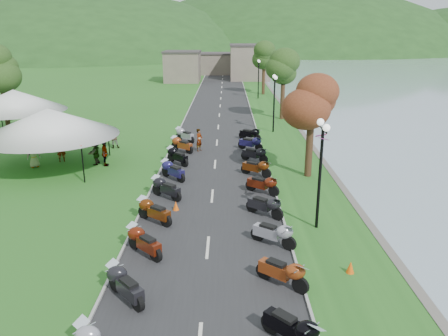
{
  "coord_description": "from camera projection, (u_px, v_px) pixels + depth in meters",
  "views": [
    {
      "loc": [
        0.79,
        -0.63,
        8.85
      ],
      "look_at": [
        0.65,
        23.1,
        1.3
      ],
      "focal_mm": 35.0,
      "sensor_mm": 36.0,
      "label": 1
    }
  ],
  "objects": [
    {
      "name": "road",
      "position": [
        218.0,
        127.0,
        41.4
      ],
      "size": [
        7.0,
        120.0,
        0.02
      ],
      "primitive_type": "cube",
      "color": "#2A2A2D",
      "rests_on": "ground"
    },
    {
      "name": "hills_backdrop",
      "position": [
        225.0,
        50.0,
        193.88
      ],
      "size": [
        360.0,
        120.0,
        76.0
      ],
      "primitive_type": null,
      "color": "#285621",
      "rests_on": "ground"
    },
    {
      "name": "far_building",
      "position": [
        212.0,
        64.0,
        83.54
      ],
      "size": [
        18.0,
        16.0,
        5.0
      ],
      "primitive_type": "cube",
      "color": "#77685C",
      "rests_on": "ground"
    },
    {
      "name": "moto_row_left",
      "position": [
        144.0,
        243.0,
        17.76
      ],
      "size": [
        2.6,
        40.27,
        1.1
      ],
      "primitive_type": null,
      "color": "#331411",
      "rests_on": "ground"
    },
    {
      "name": "moto_row_right",
      "position": [
        265.0,
        206.0,
        21.53
      ],
      "size": [
        2.6,
        33.33,
        1.1
      ],
      "primitive_type": null,
      "color": "#331411",
      "rests_on": "ground"
    },
    {
      "name": "vendor_tent_main",
      "position": [
        51.0,
        139.0,
        28.7
      ],
      "size": [
        5.94,
        5.94,
        4.0
      ],
      "primitive_type": null,
      "color": "white",
      "rests_on": "ground"
    },
    {
      "name": "vendor_tent_side",
      "position": [
        16.0,
        113.0,
        37.51
      ],
      "size": [
        5.67,
        5.67,
        4.0
      ],
      "primitive_type": null,
      "color": "white",
      "rests_on": "ground"
    },
    {
      "name": "tree_lakeside",
      "position": [
        311.0,
        117.0,
        26.45
      ],
      "size": [
        2.72,
        2.72,
        7.57
      ],
      "primitive_type": null,
      "color": "#31551E",
      "rests_on": "ground"
    },
    {
      "name": "pedestrian_a",
      "position": [
        63.0,
        162.0,
        30.62
      ],
      "size": [
        0.74,
        0.67,
        1.66
      ],
      "primitive_type": "imported",
      "rotation": [
        0.0,
        0.0,
        0.48
      ],
      "color": "slate",
      "rests_on": "ground"
    },
    {
      "name": "pedestrian_b",
      "position": [
        114.0,
        148.0,
        34.17
      ],
      "size": [
        0.9,
        0.62,
        1.69
      ],
      "primitive_type": "imported",
      "rotation": [
        0.0,
        0.0,
        3.36
      ],
      "color": "slate",
      "rests_on": "ground"
    }
  ]
}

